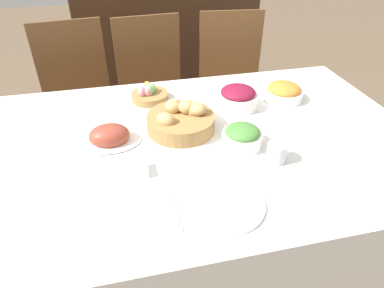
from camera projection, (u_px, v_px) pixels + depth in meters
ground_plane at (189, 258)px, 1.80m from camera, size 12.00×12.00×0.00m
dining_table at (189, 207)px, 1.59m from camera, size 1.89×1.16×0.75m
chair_far_right at (231, 86)px, 2.34m from camera, size 0.47×0.47×0.98m
chair_far_center at (154, 93)px, 2.24m from camera, size 0.45×0.45×0.98m
chair_far_left at (79, 101)px, 2.16m from camera, size 0.46×0.46×0.98m
sideboard at (167, 50)px, 2.95m from camera, size 1.43×0.44×1.00m
bread_basket at (181, 120)px, 1.42m from camera, size 0.28×0.28×0.12m
egg_basket at (149, 94)px, 1.64m from camera, size 0.18×0.18×0.08m
ham_platter at (110, 137)px, 1.34m from camera, size 0.24×0.17×0.09m
beet_salad_bowl at (238, 97)px, 1.58m from camera, size 0.19×0.19×0.10m
green_salad_bowl at (242, 137)px, 1.32m from camera, size 0.16×0.16×0.09m
carrot_bowl at (284, 92)px, 1.64m from camera, size 0.18×0.18×0.08m
dinner_plate at (224, 204)px, 1.07m from camera, size 0.26×0.26×0.01m
fork at (176, 212)px, 1.05m from camera, size 0.02×0.16×0.00m
knife at (270, 197)px, 1.10m from camera, size 0.02×0.16×0.00m
spoon at (278, 195)px, 1.11m from camera, size 0.02×0.16×0.00m
drinking_cup at (276, 153)px, 1.24m from camera, size 0.07×0.07×0.07m
butter_dish at (131, 171)px, 1.19m from camera, size 0.12×0.07×0.03m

